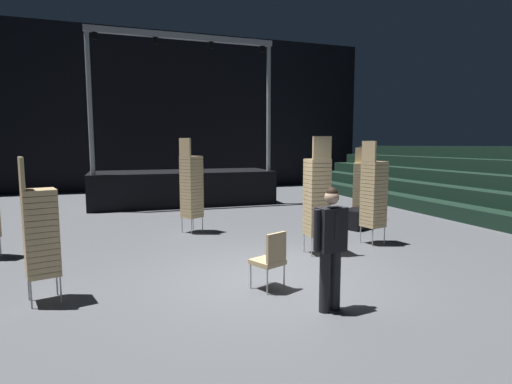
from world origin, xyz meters
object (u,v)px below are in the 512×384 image
object	(u,v)px
stage_riser	(183,185)
chair_stack_mid_centre	(361,184)
man_with_tie	(331,242)
chair_stack_mid_left	(191,186)
chair_stack_front_left	(317,196)
chair_stack_mid_right	(374,193)
loose_chair_near_man	(271,257)
equipment_road_case	(357,219)
chair_stack_front_right	(40,231)

from	to	relation	value
stage_riser	chair_stack_mid_centre	distance (m)	7.01
man_with_tie	chair_stack_mid_left	xyz separation A→B (m)	(-0.95, 5.68, 0.26)
chair_stack_front_left	chair_stack_mid_right	world-z (taller)	chair_stack_front_left
man_with_tie	chair_stack_front_left	bearing A→B (deg)	-122.53
chair_stack_mid_centre	loose_chair_near_man	xyz separation A→B (m)	(-4.72, -4.72, -0.58)
chair_stack_mid_right	loose_chair_near_man	bearing A→B (deg)	-69.29
man_with_tie	chair_stack_mid_centre	size ratio (longest dim) A/B	0.78
equipment_road_case	loose_chair_near_man	world-z (taller)	loose_chair_near_man
chair_stack_front_left	chair_stack_mid_left	distance (m)	3.64
equipment_road_case	chair_stack_mid_left	bearing A→B (deg)	168.12
chair_stack_front_left	chair_stack_mid_left	bearing A→B (deg)	126.74
equipment_road_case	loose_chair_near_man	xyz separation A→B (m)	(-3.98, -3.72, 0.27)
chair_stack_front_right	chair_stack_mid_right	world-z (taller)	chair_stack_mid_right
chair_stack_mid_centre	loose_chair_near_man	world-z (taller)	chair_stack_mid_centre
chair_stack_front_right	loose_chair_near_man	bearing A→B (deg)	64.52
man_with_tie	chair_stack_front_right	distance (m)	4.16
man_with_tie	chair_stack_front_left	xyz separation A→B (m)	(1.18, 2.73, 0.26)
stage_riser	loose_chair_near_man	world-z (taller)	stage_riser
stage_riser	man_with_tie	bearing A→B (deg)	-87.92
chair_stack_front_right	chair_stack_mid_centre	xyz separation A→B (m)	(8.05, 4.12, 0.04)
man_with_tie	chair_stack_mid_left	bearing A→B (deg)	-89.56
chair_stack_front_left	loose_chair_near_man	distance (m)	2.49
chair_stack_front_right	equipment_road_case	world-z (taller)	chair_stack_front_right
chair_stack_front_left	man_with_tie	bearing A→B (deg)	-112.60
chair_stack_front_left	equipment_road_case	distance (m)	3.21
stage_riser	loose_chair_near_man	size ratio (longest dim) A/B	7.28
chair_stack_front_left	chair_stack_mid_centre	bearing A→B (deg)	45.63
equipment_road_case	loose_chair_near_man	distance (m)	5.46
chair_stack_front_right	loose_chair_near_man	distance (m)	3.43
man_with_tie	loose_chair_near_man	world-z (taller)	man_with_tie
chair_stack_mid_left	chair_stack_mid_right	world-z (taller)	chair_stack_mid_left
man_with_tie	chair_stack_front_left	distance (m)	2.99
stage_riser	chair_stack_front_left	world-z (taller)	stage_riser
chair_stack_mid_centre	equipment_road_case	world-z (taller)	chair_stack_mid_centre
man_with_tie	chair_stack_front_right	xyz separation A→B (m)	(-3.83, 1.63, 0.09)
loose_chair_near_man	chair_stack_mid_right	bearing A→B (deg)	7.52
chair_stack_front_left	chair_stack_front_right	bearing A→B (deg)	-166.74
chair_stack_front_left	stage_riser	bearing A→B (deg)	101.67
chair_stack_front_right	chair_stack_mid_right	distance (m)	6.83
man_with_tie	chair_stack_mid_left	distance (m)	5.77
man_with_tie	equipment_road_case	bearing A→B (deg)	-135.39
man_with_tie	chair_stack_mid_centre	world-z (taller)	chair_stack_mid_centre
chair_stack_front_right	man_with_tie	bearing A→B (deg)	51.69
chair_stack_mid_right	equipment_road_case	bearing A→B (deg)	147.11
chair_stack_front_right	chair_stack_mid_left	size ratio (longest dim) A/B	0.86
man_with_tie	chair_stack_front_left	size ratio (longest dim) A/B	0.70
man_with_tie	chair_stack_mid_right	size ratio (longest dim) A/B	0.73
chair_stack_front_right	chair_stack_mid_left	xyz separation A→B (m)	(2.88, 4.06, 0.17)
chair_stack_mid_right	equipment_road_case	size ratio (longest dim) A/B	2.66
stage_riser	chair_stack_front_left	xyz separation A→B (m)	(1.58, -8.28, 0.50)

